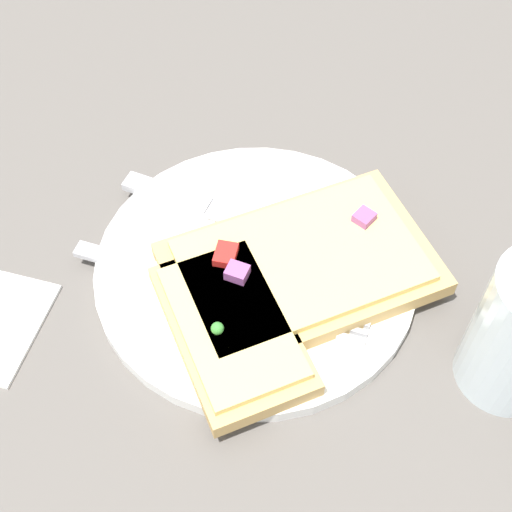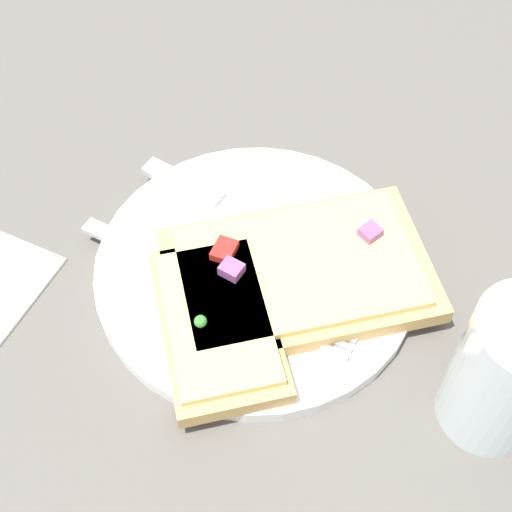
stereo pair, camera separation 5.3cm
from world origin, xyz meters
The scene contains 8 objects.
ground_plane centered at (0.00, 0.00, 0.00)m, with size 4.00×4.00×0.00m, color #56514C.
plate centered at (0.00, 0.00, 0.01)m, with size 0.24×0.24×0.01m.
fork centered at (0.01, 0.03, 0.01)m, with size 0.23×0.03×0.01m.
knife centered at (0.04, -0.04, 0.01)m, with size 0.20×0.04×0.01m.
pizza_slice_main centered at (-0.03, 0.00, 0.02)m, with size 0.23×0.21×0.03m.
pizza_slice_corner centered at (0.00, 0.06, 0.02)m, with size 0.14×0.15×0.03m.
crumb_scatter centered at (0.00, 0.04, 0.02)m, with size 0.05×0.09×0.01m.
drinking_glass centered at (-0.19, 0.04, 0.05)m, with size 0.07×0.07×0.11m.
Camera 2 is at (-0.13, 0.28, 0.45)m, focal length 50.00 mm.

